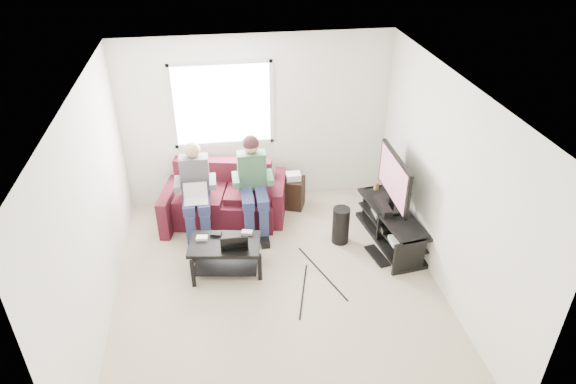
{
  "coord_description": "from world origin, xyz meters",
  "views": [
    {
      "loc": [
        -0.61,
        -4.84,
        4.36
      ],
      "look_at": [
        0.21,
        0.6,
        1.03
      ],
      "focal_mm": 32.0,
      "sensor_mm": 36.0,
      "label": 1
    }
  ],
  "objects_px": {
    "coffee_table": "(225,250)",
    "tv_stand": "(391,228)",
    "sofa": "(225,200)",
    "tv": "(394,179)",
    "end_table": "(293,192)",
    "subwoofer": "(341,225)"
  },
  "relations": [
    {
      "from": "coffee_table",
      "to": "subwoofer",
      "type": "xyz_separation_m",
      "value": [
        1.62,
        0.4,
        -0.06
      ]
    },
    {
      "from": "tv",
      "to": "subwoofer",
      "type": "xyz_separation_m",
      "value": [
        -0.7,
        -0.01,
        -0.67
      ]
    },
    {
      "from": "subwoofer",
      "to": "tv",
      "type": "bearing_deg",
      "value": 0.86
    },
    {
      "from": "coffee_table",
      "to": "tv_stand",
      "type": "bearing_deg",
      "value": 7.64
    },
    {
      "from": "end_table",
      "to": "coffee_table",
      "type": "bearing_deg",
      "value": -128.16
    },
    {
      "from": "coffee_table",
      "to": "subwoofer",
      "type": "height_order",
      "value": "subwoofer"
    },
    {
      "from": "end_table",
      "to": "tv_stand",
      "type": "bearing_deg",
      "value": -42.18
    },
    {
      "from": "sofa",
      "to": "tv_stand",
      "type": "distance_m",
      "value": 2.45
    },
    {
      "from": "tv_stand",
      "to": "subwoofer",
      "type": "bearing_deg",
      "value": 172.77
    },
    {
      "from": "tv_stand",
      "to": "end_table",
      "type": "distance_m",
      "value": 1.64
    },
    {
      "from": "sofa",
      "to": "end_table",
      "type": "xyz_separation_m",
      "value": [
        1.05,
        0.16,
        -0.05
      ]
    },
    {
      "from": "end_table",
      "to": "tv",
      "type": "bearing_deg",
      "value": -39.54
    },
    {
      "from": "subwoofer",
      "to": "end_table",
      "type": "xyz_separation_m",
      "value": [
        -0.51,
        1.01,
        -0.01
      ]
    },
    {
      "from": "subwoofer",
      "to": "tv_stand",
      "type": "bearing_deg",
      "value": -7.23
    },
    {
      "from": "tv_stand",
      "to": "subwoofer",
      "type": "relative_size",
      "value": 2.78
    },
    {
      "from": "tv_stand",
      "to": "end_table",
      "type": "xyz_separation_m",
      "value": [
        -1.21,
        1.1,
        0.05
      ]
    },
    {
      "from": "sofa",
      "to": "tv",
      "type": "distance_m",
      "value": 2.49
    },
    {
      "from": "tv_stand",
      "to": "subwoofer",
      "type": "height_order",
      "value": "subwoofer"
    },
    {
      "from": "tv_stand",
      "to": "tv",
      "type": "distance_m",
      "value": 0.73
    },
    {
      "from": "subwoofer",
      "to": "end_table",
      "type": "bearing_deg",
      "value": 116.75
    },
    {
      "from": "sofa",
      "to": "subwoofer",
      "type": "height_order",
      "value": "sofa"
    },
    {
      "from": "tv",
      "to": "end_table",
      "type": "xyz_separation_m",
      "value": [
        -1.21,
        1.0,
        -0.68
      ]
    }
  ]
}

